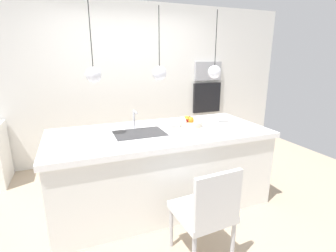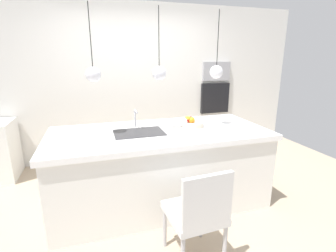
{
  "view_description": "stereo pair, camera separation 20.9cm",
  "coord_description": "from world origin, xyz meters",
  "px_view_note": "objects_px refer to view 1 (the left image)",
  "views": [
    {
      "loc": [
        -0.91,
        -2.61,
        1.73
      ],
      "look_at": [
        0.1,
        0.0,
        0.96
      ],
      "focal_mm": 26.74,
      "sensor_mm": 36.0,
      "label": 1
    },
    {
      "loc": [
        -0.72,
        -2.68,
        1.73
      ],
      "look_at": [
        0.1,
        0.0,
        0.96
      ],
      "focal_mm": 26.74,
      "sensor_mm": 36.0,
      "label": 2
    }
  ],
  "objects_px": {
    "oven": "(207,98)",
    "fruit_bowl": "(191,122)",
    "chair_near": "(206,210)",
    "microwave": "(208,71)"
  },
  "relations": [
    {
      "from": "chair_near",
      "to": "microwave",
      "type": "bearing_deg",
      "value": 60.62
    },
    {
      "from": "oven",
      "to": "fruit_bowl",
      "type": "bearing_deg",
      "value": -125.6
    },
    {
      "from": "fruit_bowl",
      "to": "microwave",
      "type": "xyz_separation_m",
      "value": [
        1.09,
        1.52,
        0.52
      ]
    },
    {
      "from": "oven",
      "to": "chair_near",
      "type": "distance_m",
      "value": 3.03
    },
    {
      "from": "microwave",
      "to": "oven",
      "type": "height_order",
      "value": "microwave"
    },
    {
      "from": "oven",
      "to": "chair_near",
      "type": "xyz_separation_m",
      "value": [
        -1.47,
        -2.61,
        -0.48
      ]
    },
    {
      "from": "fruit_bowl",
      "to": "oven",
      "type": "xyz_separation_m",
      "value": [
        1.09,
        1.52,
        0.02
      ]
    },
    {
      "from": "fruit_bowl",
      "to": "chair_near",
      "type": "distance_m",
      "value": 1.24
    },
    {
      "from": "microwave",
      "to": "fruit_bowl",
      "type": "bearing_deg",
      "value": -125.6
    },
    {
      "from": "fruit_bowl",
      "to": "microwave",
      "type": "bearing_deg",
      "value": 54.4
    }
  ]
}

